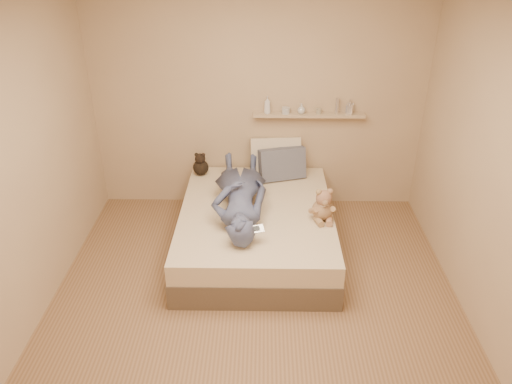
{
  "coord_description": "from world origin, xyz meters",
  "views": [
    {
      "loc": [
        0.06,
        -3.27,
        2.96
      ],
      "look_at": [
        0.0,
        0.65,
        0.8
      ],
      "focal_mm": 35.0,
      "sensor_mm": 36.0,
      "label": 1
    }
  ],
  "objects_px": {
    "teddy_bear": "(323,207)",
    "pillow_grey": "(282,164)",
    "bed": "(256,229)",
    "dark_plush": "(201,165)",
    "wall_shelf": "(309,115)",
    "pillow_cream": "(276,156)",
    "game_console": "(255,229)",
    "person": "(240,193)"
  },
  "relations": [
    {
      "from": "game_console",
      "to": "person",
      "type": "xyz_separation_m",
      "value": [
        -0.15,
        0.59,
        0.03
      ]
    },
    {
      "from": "person",
      "to": "dark_plush",
      "type": "bearing_deg",
      "value": -60.3
    },
    {
      "from": "game_console",
      "to": "teddy_bear",
      "type": "relative_size",
      "value": 0.53
    },
    {
      "from": "dark_plush",
      "to": "person",
      "type": "bearing_deg",
      "value": -57.9
    },
    {
      "from": "teddy_bear",
      "to": "bed",
      "type": "bearing_deg",
      "value": 164.3
    },
    {
      "from": "pillow_grey",
      "to": "bed",
      "type": "bearing_deg",
      "value": -111.25
    },
    {
      "from": "pillow_cream",
      "to": "pillow_grey",
      "type": "relative_size",
      "value": 1.1
    },
    {
      "from": "pillow_grey",
      "to": "wall_shelf",
      "type": "xyz_separation_m",
      "value": [
        0.28,
        0.22,
        0.48
      ]
    },
    {
      "from": "person",
      "to": "wall_shelf",
      "type": "xyz_separation_m",
      "value": [
        0.71,
        0.9,
        0.48
      ]
    },
    {
      "from": "pillow_cream",
      "to": "person",
      "type": "distance_m",
      "value": 0.9
    },
    {
      "from": "pillow_cream",
      "to": "pillow_grey",
      "type": "distance_m",
      "value": 0.16
    },
    {
      "from": "dark_plush",
      "to": "pillow_cream",
      "type": "bearing_deg",
      "value": 5.28
    },
    {
      "from": "bed",
      "to": "dark_plush",
      "type": "relative_size",
      "value": 7.13
    },
    {
      "from": "bed",
      "to": "wall_shelf",
      "type": "relative_size",
      "value": 1.58
    },
    {
      "from": "bed",
      "to": "teddy_bear",
      "type": "height_order",
      "value": "teddy_bear"
    },
    {
      "from": "pillow_cream",
      "to": "pillow_grey",
      "type": "bearing_deg",
      "value": -63.46
    },
    {
      "from": "game_console",
      "to": "dark_plush",
      "type": "relative_size",
      "value": 0.66
    },
    {
      "from": "wall_shelf",
      "to": "bed",
      "type": "bearing_deg",
      "value": -121.18
    },
    {
      "from": "pillow_cream",
      "to": "teddy_bear",
      "type": "bearing_deg",
      "value": -66.9
    },
    {
      "from": "game_console",
      "to": "person",
      "type": "distance_m",
      "value": 0.61
    },
    {
      "from": "pillow_grey",
      "to": "game_console",
      "type": "bearing_deg",
      "value": -102.23
    },
    {
      "from": "teddy_bear",
      "to": "pillow_cream",
      "type": "bearing_deg",
      "value": 113.1
    },
    {
      "from": "dark_plush",
      "to": "pillow_grey",
      "type": "height_order",
      "value": "pillow_grey"
    },
    {
      "from": "dark_plush",
      "to": "pillow_cream",
      "type": "relative_size",
      "value": 0.48
    },
    {
      "from": "wall_shelf",
      "to": "game_console",
      "type": "bearing_deg",
      "value": -110.51
    },
    {
      "from": "bed",
      "to": "teddy_bear",
      "type": "xyz_separation_m",
      "value": [
        0.63,
        -0.18,
        0.36
      ]
    },
    {
      "from": "game_console",
      "to": "pillow_cream",
      "type": "height_order",
      "value": "pillow_cream"
    },
    {
      "from": "pillow_cream",
      "to": "pillow_grey",
      "type": "xyz_separation_m",
      "value": [
        0.07,
        -0.14,
        -0.03
      ]
    },
    {
      "from": "bed",
      "to": "dark_plush",
      "type": "xyz_separation_m",
      "value": [
        -0.63,
        0.75,
        0.34
      ]
    },
    {
      "from": "pillow_grey",
      "to": "person",
      "type": "height_order",
      "value": "pillow_grey"
    },
    {
      "from": "bed",
      "to": "pillow_grey",
      "type": "height_order",
      "value": "pillow_grey"
    },
    {
      "from": "bed",
      "to": "pillow_cream",
      "type": "relative_size",
      "value": 3.45
    },
    {
      "from": "wall_shelf",
      "to": "pillow_cream",
      "type": "bearing_deg",
      "value": -167.34
    },
    {
      "from": "game_console",
      "to": "bed",
      "type": "bearing_deg",
      "value": 89.3
    },
    {
      "from": "teddy_bear",
      "to": "pillow_grey",
      "type": "height_order",
      "value": "pillow_grey"
    },
    {
      "from": "teddy_bear",
      "to": "person",
      "type": "relative_size",
      "value": 0.23
    },
    {
      "from": "dark_plush",
      "to": "pillow_grey",
      "type": "xyz_separation_m",
      "value": [
        0.9,
        -0.06,
        0.06
      ]
    },
    {
      "from": "teddy_bear",
      "to": "pillow_grey",
      "type": "relative_size",
      "value": 0.67
    },
    {
      "from": "teddy_bear",
      "to": "dark_plush",
      "type": "relative_size",
      "value": 1.26
    },
    {
      "from": "bed",
      "to": "dark_plush",
      "type": "height_order",
      "value": "dark_plush"
    },
    {
      "from": "bed",
      "to": "game_console",
      "type": "relative_size",
      "value": 10.8
    },
    {
      "from": "teddy_bear",
      "to": "person",
      "type": "height_order",
      "value": "person"
    }
  ]
}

